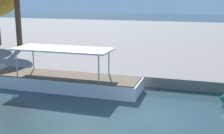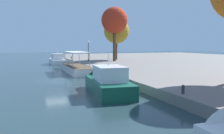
% 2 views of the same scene
% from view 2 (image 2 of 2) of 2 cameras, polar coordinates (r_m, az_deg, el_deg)
% --- Properties ---
extents(ground_plane, '(220.00, 220.00, 0.00)m').
position_cam_2_polar(ground_plane, '(28.48, -13.30, -3.34)').
color(ground_plane, '#23383D').
extents(motor_yacht_0, '(8.93, 2.95, 4.48)m').
position_cam_2_polar(motor_yacht_0, '(53.57, -13.21, 1.44)').
color(motor_yacht_0, white).
rests_on(motor_yacht_0, ground_plane).
extents(tour_boat_1, '(13.31, 2.99, 4.24)m').
position_cam_2_polar(tour_boat_1, '(37.56, -8.91, -0.51)').
color(tour_boat_1, silver).
rests_on(tour_boat_1, ground_plane).
extents(motor_yacht_2, '(8.91, 3.56, 4.38)m').
position_cam_2_polar(motor_yacht_2, '(21.34, -1.39, -4.14)').
color(motor_yacht_2, '#14513D').
rests_on(motor_yacht_2, ground_plane).
extents(mooring_bollard_0, '(0.23, 0.23, 0.69)m').
position_cam_2_polar(mooring_bollard_0, '(57.88, -9.84, 2.31)').
color(mooring_bollard_0, '#2D2D33').
rests_on(mooring_bollard_0, dock_promenade).
extents(mooring_bollard_1, '(0.24, 0.24, 0.64)m').
position_cam_2_polar(mooring_bollard_1, '(17.37, 16.84, -5.10)').
color(mooring_bollard_1, '#2D2D33').
rests_on(mooring_bollard_1, dock_promenade).
extents(lamp_post, '(0.42, 0.42, 4.23)m').
position_cam_2_polar(lamp_post, '(49.87, -5.76, 4.58)').
color(lamp_post, black).
rests_on(lamp_post, dock_promenade).
extents(tree_0, '(5.50, 5.50, 11.29)m').
position_cam_2_polar(tree_0, '(49.99, 0.84, 11.20)').
color(tree_0, '#4C3823').
rests_on(tree_0, dock_promenade).
extents(tree_4, '(5.83, 5.83, 9.54)m').
position_cam_2_polar(tree_4, '(54.92, 0.95, 8.96)').
color(tree_4, '#4C3823').
rests_on(tree_4, dock_promenade).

